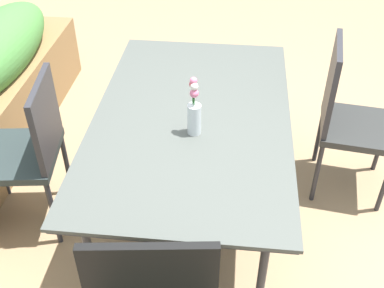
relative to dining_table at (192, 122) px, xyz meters
The scene contains 5 objects.
ground_plane 0.67m from the dining_table, 53.31° to the right, with size 12.00×12.00×0.00m, color #9E7F5B.
dining_table is the anchor object (origin of this frame).
chair_near_right 0.94m from the dining_table, 66.22° to the right, with size 0.47×0.47×0.94m.
chair_far_side 0.87m from the dining_table, 96.96° to the left, with size 0.49×0.49×0.90m.
flower_vase 0.21m from the dining_table, behind, with size 0.07×0.07×0.29m.
Camera 1 is at (-1.99, -0.13, 2.06)m, focal length 44.45 mm.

